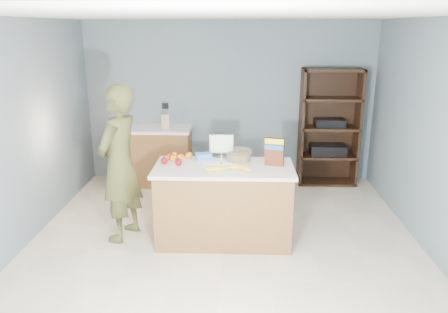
{
  "coord_description": "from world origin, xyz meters",
  "views": [
    {
      "loc": [
        0.18,
        -4.33,
        2.4
      ],
      "look_at": [
        0.0,
        0.35,
        1.0
      ],
      "focal_mm": 35.0,
      "sensor_mm": 36.0,
      "label": 1
    }
  ],
  "objects_px": {
    "shelving_unit": "(328,129)",
    "cereal_box": "(275,150)",
    "counter_peninsula": "(224,206)",
    "tv": "(221,145)",
    "person": "(120,164)"
  },
  "relations": [
    {
      "from": "counter_peninsula",
      "to": "cereal_box",
      "type": "distance_m",
      "value": 0.88
    },
    {
      "from": "counter_peninsula",
      "to": "shelving_unit",
      "type": "relative_size",
      "value": 0.87
    },
    {
      "from": "shelving_unit",
      "to": "cereal_box",
      "type": "relative_size",
      "value": 5.73
    },
    {
      "from": "counter_peninsula",
      "to": "cereal_box",
      "type": "height_order",
      "value": "cereal_box"
    },
    {
      "from": "counter_peninsula",
      "to": "tv",
      "type": "xyz_separation_m",
      "value": [
        -0.04,
        0.33,
        0.64
      ]
    },
    {
      "from": "shelving_unit",
      "to": "cereal_box",
      "type": "height_order",
      "value": "shelving_unit"
    },
    {
      "from": "counter_peninsula",
      "to": "tv",
      "type": "bearing_deg",
      "value": 97.03
    },
    {
      "from": "cereal_box",
      "to": "tv",
      "type": "bearing_deg",
      "value": 155.98
    },
    {
      "from": "person",
      "to": "cereal_box",
      "type": "distance_m",
      "value": 1.76
    },
    {
      "from": "tv",
      "to": "cereal_box",
      "type": "xyz_separation_m",
      "value": [
        0.61,
        -0.27,
        0.02
      ]
    },
    {
      "from": "tv",
      "to": "cereal_box",
      "type": "distance_m",
      "value": 0.66
    },
    {
      "from": "shelving_unit",
      "to": "cereal_box",
      "type": "bearing_deg",
      "value": -116.43
    },
    {
      "from": "person",
      "to": "tv",
      "type": "distance_m",
      "value": 1.19
    },
    {
      "from": "counter_peninsula",
      "to": "tv",
      "type": "distance_m",
      "value": 0.73
    },
    {
      "from": "cereal_box",
      "to": "counter_peninsula",
      "type": "bearing_deg",
      "value": -173.4
    }
  ]
}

